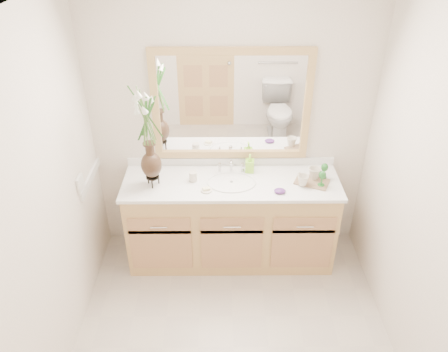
{
  "coord_description": "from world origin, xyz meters",
  "views": [
    {
      "loc": [
        -0.09,
        -2.08,
        2.85
      ],
      "look_at": [
        -0.07,
        0.65,
        1.11
      ],
      "focal_mm": 35.0,
      "sensor_mm": 36.0,
      "label": 1
    }
  ],
  "objects_px": {
    "tumbler": "(193,176)",
    "soap_bottle": "(250,164)",
    "tray": "(312,182)",
    "flower_vase": "(147,125)"
  },
  "relations": [
    {
      "from": "tumbler",
      "to": "soap_bottle",
      "type": "distance_m",
      "value": 0.51
    },
    {
      "from": "tray",
      "to": "flower_vase",
      "type": "bearing_deg",
      "value": -154.76
    },
    {
      "from": "tray",
      "to": "tumbler",
      "type": "bearing_deg",
      "value": -157.84
    },
    {
      "from": "tumbler",
      "to": "tray",
      "type": "relative_size",
      "value": 0.32
    },
    {
      "from": "soap_bottle",
      "to": "tray",
      "type": "xyz_separation_m",
      "value": [
        0.52,
        -0.18,
        -0.07
      ]
    },
    {
      "from": "flower_vase",
      "to": "tumbler",
      "type": "bearing_deg",
      "value": 10.37
    },
    {
      "from": "tumbler",
      "to": "tray",
      "type": "bearing_deg",
      "value": -1.92
    },
    {
      "from": "tumbler",
      "to": "soap_bottle",
      "type": "relative_size",
      "value": 0.58
    },
    {
      "from": "tumbler",
      "to": "tray",
      "type": "distance_m",
      "value": 1.0
    },
    {
      "from": "flower_vase",
      "to": "tumbler",
      "type": "distance_m",
      "value": 0.61
    }
  ]
}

